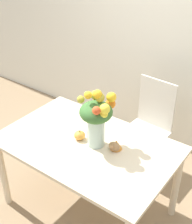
{
  "coord_description": "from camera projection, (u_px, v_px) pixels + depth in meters",
  "views": [
    {
      "loc": [
        1.25,
        -1.56,
        2.25
      ],
      "look_at": [
        0.07,
        0.03,
        1.04
      ],
      "focal_mm": 50.0,
      "sensor_mm": 36.0,
      "label": 1
    }
  ],
  "objects": [
    {
      "name": "flower_vase",
      "position": [
        97.0,
        117.0,
        2.35
      ],
      "size": [
        0.33,
        0.29,
        0.48
      ],
      "color": "#B2CCBC",
      "rests_on": "dining_table"
    },
    {
      "name": "wall_back",
      "position": [
        172.0,
        27.0,
        3.13
      ],
      "size": [
        8.0,
        0.06,
        2.7
      ],
      "color": "silver",
      "rests_on": "ground_plane"
    },
    {
      "name": "dining_table",
      "position": [
        87.0,
        152.0,
        2.54
      ],
      "size": [
        1.41,
        0.91,
        0.74
      ],
      "color": "beige",
      "rests_on": "ground_plane"
    },
    {
      "name": "dining_chair_near_window",
      "position": [
        148.0,
        126.0,
        3.15
      ],
      "size": [
        0.45,
        0.45,
        0.96
      ],
      "rotation": [
        0.0,
        0.0,
        -0.07
      ],
      "color": "silver",
      "rests_on": "ground_plane"
    },
    {
      "name": "ground_plane",
      "position": [
        88.0,
        207.0,
        2.88
      ],
      "size": [
        12.0,
        12.0,
        0.0
      ],
      "primitive_type": "plane",
      "color": "#8E7556"
    },
    {
      "name": "pumpkin",
      "position": [
        80.0,
        135.0,
        2.52
      ],
      "size": [
        0.09,
        0.09,
        0.08
      ],
      "color": "gold",
      "rests_on": "dining_table"
    },
    {
      "name": "turkey_figurine",
      "position": [
        115.0,
        145.0,
        2.41
      ],
      "size": [
        0.1,
        0.13,
        0.08
      ],
      "color": "#A87A4C",
      "rests_on": "dining_table"
    }
  ]
}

